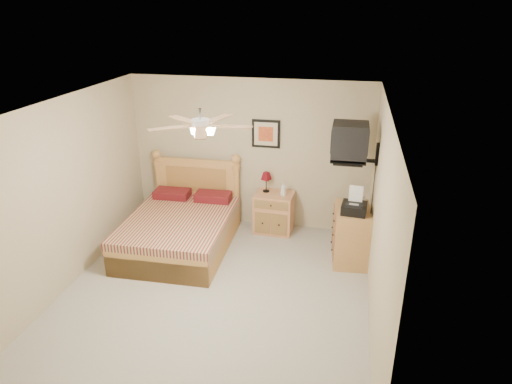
% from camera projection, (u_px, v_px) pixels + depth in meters
% --- Properties ---
extents(floor, '(4.50, 4.50, 0.00)m').
position_uv_depth(floor, '(214.00, 296.00, 6.02)').
color(floor, '#9E9A8F').
rests_on(floor, ground).
extents(ceiling, '(4.00, 4.50, 0.04)m').
position_uv_depth(ceiling, '(206.00, 108.00, 5.06)').
color(ceiling, white).
rests_on(ceiling, ground).
extents(wall_back, '(4.00, 0.04, 2.50)m').
position_uv_depth(wall_back, '(250.00, 154.00, 7.57)').
color(wall_back, tan).
rests_on(wall_back, ground).
extents(wall_front, '(4.00, 0.04, 2.50)m').
position_uv_depth(wall_front, '(124.00, 331.00, 3.51)').
color(wall_front, tan).
rests_on(wall_front, ground).
extents(wall_left, '(0.04, 4.50, 2.50)m').
position_uv_depth(wall_left, '(62.00, 197.00, 5.92)').
color(wall_left, tan).
rests_on(wall_left, ground).
extents(wall_right, '(0.04, 4.50, 2.50)m').
position_uv_depth(wall_right, '(379.00, 225.00, 5.16)').
color(wall_right, tan).
rests_on(wall_right, ground).
extents(bed, '(1.54, 2.00, 1.28)m').
position_uv_depth(bed, '(178.00, 211.00, 6.95)').
color(bed, '#C2853B').
rests_on(bed, ground).
extents(nightstand, '(0.64, 0.50, 0.68)m').
position_uv_depth(nightstand, '(274.00, 212.00, 7.61)').
color(nightstand, tan).
rests_on(nightstand, ground).
extents(table_lamp, '(0.24, 0.24, 0.34)m').
position_uv_depth(table_lamp, '(266.00, 182.00, 7.51)').
color(table_lamp, maroon).
rests_on(table_lamp, nightstand).
extents(lotion_bottle, '(0.12, 0.12, 0.24)m').
position_uv_depth(lotion_bottle, '(283.00, 189.00, 7.37)').
color(lotion_bottle, silver).
rests_on(lotion_bottle, nightstand).
extents(framed_picture, '(0.46, 0.04, 0.46)m').
position_uv_depth(framed_picture, '(266.00, 134.00, 7.36)').
color(framed_picture, black).
rests_on(framed_picture, wall_back).
extents(dresser, '(0.55, 0.75, 0.85)m').
position_uv_depth(dresser, '(351.00, 235.00, 6.70)').
color(dresser, '#B17241').
rests_on(dresser, ground).
extents(fax_machine, '(0.37, 0.39, 0.36)m').
position_uv_depth(fax_machine, '(355.00, 201.00, 6.35)').
color(fax_machine, black).
rests_on(fax_machine, dresser).
extents(magazine_lower, '(0.22, 0.26, 0.02)m').
position_uv_depth(magazine_lower, '(353.00, 200.00, 6.79)').
color(magazine_lower, '#BBB395').
rests_on(magazine_lower, dresser).
extents(magazine_upper, '(0.19, 0.25, 0.02)m').
position_uv_depth(magazine_upper, '(353.00, 199.00, 6.78)').
color(magazine_upper, gray).
rests_on(magazine_upper, magazine_lower).
extents(wall_tv, '(0.56, 0.46, 0.58)m').
position_uv_depth(wall_tv, '(361.00, 143.00, 6.20)').
color(wall_tv, black).
rests_on(wall_tv, wall_right).
extents(ceiling_fan, '(1.14, 1.14, 0.28)m').
position_uv_depth(ceiling_fan, '(201.00, 125.00, 4.93)').
color(ceiling_fan, silver).
rests_on(ceiling_fan, ceiling).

